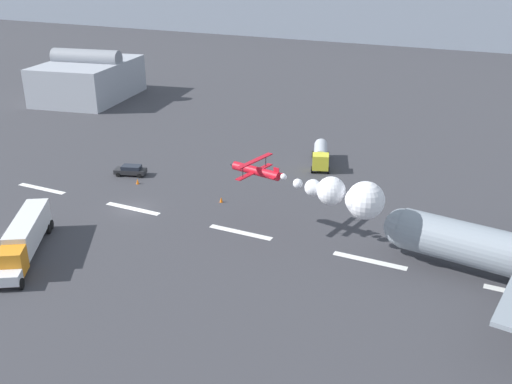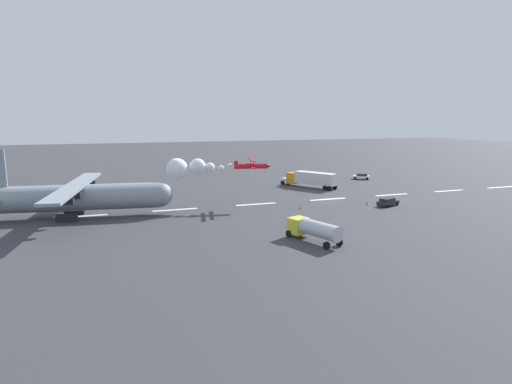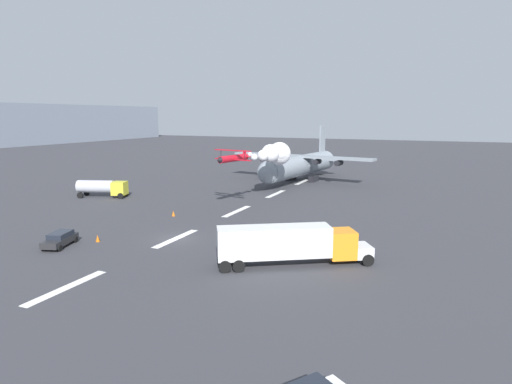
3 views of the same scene
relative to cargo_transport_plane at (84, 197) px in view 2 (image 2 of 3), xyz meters
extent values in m
plane|color=#38383D|center=(-45.93, -0.92, -3.51)|extent=(440.00, 440.00, 0.00)
cube|color=white|center=(-92.40, -0.92, -3.51)|extent=(8.00, 0.90, 0.01)
cube|color=white|center=(-76.91, -0.92, -3.51)|extent=(8.00, 0.90, 0.01)
cube|color=white|center=(-61.42, -0.92, -3.51)|extent=(8.00, 0.90, 0.01)
cube|color=white|center=(-45.93, -0.92, -3.51)|extent=(8.00, 0.90, 0.01)
cube|color=white|center=(-30.44, -0.92, -3.51)|extent=(8.00, 0.90, 0.01)
cube|color=white|center=(-14.95, -0.92, -3.51)|extent=(8.00, 0.90, 0.01)
cube|color=white|center=(0.54, -0.92, -3.51)|extent=(8.00, 0.90, 0.01)
cylinder|color=gray|center=(1.28, -0.17, -0.15)|extent=(27.70, 7.92, 4.33)
sphere|color=gray|center=(-12.28, 1.64, -0.15)|extent=(4.12, 4.12, 4.12)
cube|color=gray|center=(1.28, -0.17, 1.80)|extent=(7.33, 31.50, 0.40)
cylinder|color=black|center=(2.03, 8.43, 0.90)|extent=(2.52, 1.41, 1.10)
cylinder|color=black|center=(1.40, 3.77, 0.90)|extent=(2.52, 1.41, 1.10)
cylinder|color=black|center=(0.37, -4.00, 0.90)|extent=(2.52, 1.41, 1.10)
cylinder|color=black|center=(-0.26, -8.67, 0.90)|extent=(2.52, 1.41, 1.10)
cube|color=black|center=(1.92, -2.95, -2.91)|extent=(3.30, 1.42, 1.20)
cube|color=black|center=(2.63, 2.34, -2.91)|extent=(3.30, 1.42, 1.20)
cylinder|color=red|center=(-28.99, 0.28, 4.03)|extent=(6.24, 2.12, 1.00)
cube|color=red|center=(-29.19, 0.32, 3.88)|extent=(1.78, 6.27, 0.12)
cube|color=red|center=(-29.19, 0.32, 5.20)|extent=(1.78, 6.27, 0.12)
cylinder|color=black|center=(-29.59, -1.83, 4.54)|extent=(0.08, 0.08, 1.32)
cylinder|color=black|center=(-28.78, 2.47, 4.54)|extent=(0.08, 0.08, 1.32)
cube|color=red|center=(-26.26, -0.23, 4.48)|extent=(0.71, 0.23, 1.10)
cube|color=red|center=(-26.26, -0.23, 4.08)|extent=(0.96, 2.08, 0.08)
cone|color=black|center=(-32.36, 0.91, 4.03)|extent=(0.84, 0.97, 0.85)
sphere|color=white|center=(-25.21, -0.65, 4.30)|extent=(0.70, 0.70, 0.70)
sphere|color=white|center=(-23.53, -0.61, 3.77)|extent=(1.07, 1.07, 1.07)
sphere|color=white|center=(-21.56, -1.26, 3.89)|extent=(1.81, 1.81, 1.81)
sphere|color=white|center=(-19.27, -1.57, 3.82)|extent=(2.05, 2.05, 2.05)
sphere|color=white|center=(-19.40, -1.66, 4.07)|extent=(3.00, 3.00, 3.00)
sphere|color=white|center=(-16.31, -2.28, 3.87)|extent=(2.71, 2.71, 2.71)
sphere|color=white|center=(-15.68, -1.86, 3.77)|extent=(3.91, 3.91, 3.91)
cube|color=silver|center=(-45.41, -21.48, -2.41)|extent=(2.97, 2.67, 1.10)
cube|color=orange|center=(-46.46, -19.78, -1.66)|extent=(3.39, 3.35, 2.60)
cube|color=silver|center=(-49.80, -14.34, -1.21)|extent=(7.56, 10.15, 2.80)
cylinder|color=black|center=(-44.24, -21.00, -2.96)|extent=(0.87, 1.12, 1.10)
cylinder|color=black|center=(-50.51, -10.79, -2.96)|extent=(0.87, 1.12, 1.10)
cylinder|color=black|center=(-51.14, -9.77, -2.96)|extent=(0.87, 1.12, 1.10)
cylinder|color=black|center=(-46.37, -22.31, -2.96)|extent=(0.87, 1.12, 1.10)
cylinder|color=black|center=(-52.64, -12.10, -2.96)|extent=(0.87, 1.12, 1.10)
cylinder|color=black|center=(-53.27, -11.08, -2.96)|extent=(0.87, 1.12, 1.10)
cube|color=yellow|center=(-28.79, 22.04, -1.91)|extent=(2.99, 2.87, 2.20)
cylinder|color=#B7BCC6|center=(-30.16, 25.96, -1.66)|extent=(3.99, 6.45, 2.10)
cylinder|color=black|center=(-27.46, 21.87, -3.01)|extent=(0.63, 1.05, 1.00)
cylinder|color=black|center=(-29.77, 28.48, -3.01)|extent=(0.63, 1.05, 1.00)
cylinder|color=black|center=(-29.73, 21.08, -3.01)|extent=(0.63, 1.05, 1.00)
cylinder|color=black|center=(-32.04, 27.69, -3.01)|extent=(0.63, 1.05, 1.00)
cube|color=white|center=(-68.26, -23.33, -2.87)|extent=(4.67, 3.99, 0.65)
cube|color=#1E232D|center=(-68.43, -23.21, -2.27)|extent=(3.13, 2.87, 0.55)
cylinder|color=black|center=(-66.47, -23.46, -3.19)|extent=(0.65, 0.54, 0.64)
cylinder|color=black|center=(-69.03, -21.71, -3.19)|extent=(0.65, 0.54, 0.64)
cylinder|color=black|center=(-67.49, -24.95, -3.19)|extent=(0.65, 0.54, 0.64)
cylinder|color=black|center=(-70.05, -23.19, -3.19)|extent=(0.65, 0.54, 0.64)
cube|color=#262628|center=(-53.42, 8.62, -2.87)|extent=(4.89, 3.12, 0.65)
cube|color=#1E232D|center=(-53.23, 8.69, -2.27)|extent=(3.11, 2.42, 0.55)
cylinder|color=black|center=(-54.65, 7.28, -3.19)|extent=(0.68, 0.41, 0.64)
cylinder|color=black|center=(-51.62, 8.26, -3.19)|extent=(0.68, 0.41, 0.64)
cylinder|color=black|center=(-55.21, 8.99, -3.19)|extent=(0.68, 0.41, 0.64)
cylinder|color=black|center=(-52.18, 9.97, -3.19)|extent=(0.68, 0.41, 0.64)
cone|color=orange|center=(-50.44, 6.27, -3.14)|extent=(0.44, 0.44, 0.75)
cone|color=orange|center=(-36.68, 5.78, -3.14)|extent=(0.44, 0.44, 0.75)
camera|label=1|loc=(-2.66, -54.69, 27.20)|focal=40.48mm
camera|label=2|loc=(-5.18, 73.12, 12.73)|focal=29.15mm
camera|label=3|loc=(-85.45, -28.28, 10.15)|focal=30.37mm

